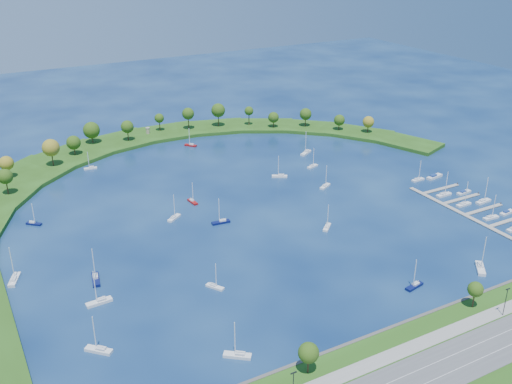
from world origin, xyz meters
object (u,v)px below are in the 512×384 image
moored_boat_16 (238,354)px  docked_boat_11 (434,177)px  moored_boat_3 (192,201)px  moored_boat_12 (96,278)px  moored_boat_2 (312,166)px  moored_boat_0 (414,285)px  docked_boat_4 (491,217)px  harbor_tower (148,131)px  docked_boat_10 (418,179)px  docked_boat_5 (507,212)px  moored_boat_17 (99,301)px  moored_boat_4 (99,349)px  docked_boat_8 (444,194)px  moored_boat_5 (306,152)px  docked_boat_9 (464,192)px  moored_boat_7 (221,221)px  moored_boat_13 (174,217)px  moored_boat_8 (325,186)px  moored_boat_14 (327,226)px  moored_boat_15 (215,286)px  moored_boat_9 (280,176)px  moored_boat_1 (480,267)px  moored_boat_11 (34,223)px  moored_boat_10 (14,279)px  moored_boat_18 (191,145)px  docked_boat_7 (483,201)px  moored_boat_6 (90,168)px  dock_system (488,217)px

moored_boat_16 → docked_boat_11: bearing=-116.2°
moored_boat_3 → moored_boat_12: size_ratio=0.76×
moored_boat_2 → moored_boat_3: 74.79m
moored_boat_0 → docked_boat_4: size_ratio=1.01×
harbor_tower → moored_boat_16: size_ratio=0.31×
docked_boat_10 → docked_boat_5: bearing=-82.3°
moored_boat_17 → moored_boat_4: bearing=71.3°
docked_boat_4 → docked_boat_8: 27.89m
moored_boat_5 → docked_boat_9: size_ratio=1.58×
moored_boat_5 → moored_boat_7: bearing=4.1°
harbor_tower → moored_boat_13: (-27.97, -114.13, -3.08)m
moored_boat_8 → docked_boat_5: 83.46m
moored_boat_3 → moored_boat_14: (39.82, -51.34, 0.01)m
moored_boat_2 → moored_boat_15: moored_boat_2 is taller
moored_boat_9 → docked_boat_4: (56.44, -85.72, -0.01)m
moored_boat_1 → moored_boat_11: moored_boat_1 is taller
moored_boat_10 → docked_boat_8: moored_boat_10 is taller
docked_boat_4 → docked_boat_5: docked_boat_4 is taller
docked_boat_5 → moored_boat_11: bearing=147.6°
moored_boat_17 → moored_boat_5: bearing=-151.2°
moored_boat_9 → moored_boat_13: moored_boat_9 is taller
moored_boat_13 → docked_boat_11: (134.05, -20.03, -0.14)m
moored_boat_14 → moored_boat_12: bearing=133.6°
moored_boat_5 → moored_boat_18: size_ratio=1.24×
moored_boat_12 → docked_boat_7: 176.49m
moored_boat_15 → moored_boat_12: bearing=-157.1°
moored_boat_7 → moored_boat_5: bearing=-139.5°
harbor_tower → moored_boat_18: bearing=-60.8°
harbor_tower → docked_boat_5: bearing=-60.0°
moored_boat_15 → docked_boat_9: moored_boat_15 is taller
docked_boat_9 → moored_boat_17: bearing=176.4°
moored_boat_13 → docked_boat_10: bearing=-44.3°
harbor_tower → docked_boat_7: size_ratio=0.30×
docked_boat_11 → moored_boat_13: bearing=161.7°
moored_boat_0 → moored_boat_11: size_ratio=1.14×
moored_boat_5 → docked_boat_7: moored_boat_5 is taller
moored_boat_11 → moored_boat_17: size_ratio=0.78×
moored_boat_12 → docked_boat_8: bearing=98.8°
moored_boat_2 → moored_boat_1: bearing=-109.9°
moored_boat_3 → moored_boat_6: size_ratio=1.05×
docked_boat_9 → docked_boat_11: (1.88, 21.36, 0.12)m
moored_boat_4 → moored_boat_9: bearing=-97.4°
moored_boat_18 → docked_boat_9: 154.37m
moored_boat_12 → docked_boat_5: (175.31, -33.51, -0.34)m
moored_boat_11 → moored_boat_4: bearing=-46.1°
moored_boat_5 → docked_boat_8: moored_boat_5 is taller
dock_system → docked_boat_8: (0.22, 26.74, 0.56)m
moored_boat_6 → moored_boat_0: bearing=122.5°
moored_boat_12 → docked_boat_9: size_ratio=1.59×
dock_system → docked_boat_11: docked_boat_11 is taller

